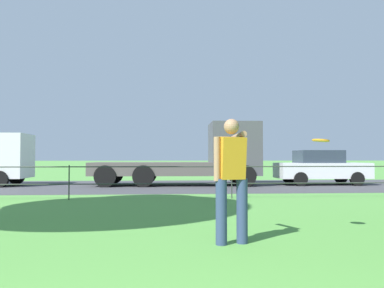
{
  "coord_description": "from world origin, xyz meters",
  "views": [
    {
      "loc": [
        0.36,
        -0.77,
        1.22
      ],
      "look_at": [
        0.98,
        7.96,
        1.52
      ],
      "focal_mm": 37.43,
      "sensor_mm": 36.0,
      "label": 1
    }
  ],
  "objects": [
    {
      "name": "person_thrower",
      "position": [
        1.32,
        4.88,
        0.96
      ],
      "size": [
        0.5,
        0.84,
        1.77
      ],
      "color": "navy",
      "rests_on": "ground"
    },
    {
      "name": "street_strip",
      "position": [
        0.0,
        16.5,
        0.0
      ],
      "size": [
        80.0,
        7.87,
        0.01
      ],
      "primitive_type": "cube",
      "color": "#424247",
      "rests_on": "ground"
    },
    {
      "name": "car_white_right",
      "position": [
        7.39,
        16.74,
        0.78
      ],
      "size": [
        4.02,
        1.85,
        1.54
      ],
      "color": "silver",
      "rests_on": "ground"
    },
    {
      "name": "frisbee",
      "position": [
        2.89,
        5.51,
        1.5
      ],
      "size": [
        0.34,
        0.34,
        0.05
      ],
      "color": "orange"
    },
    {
      "name": "park_fence",
      "position": [
        0.0,
        11.05,
        0.67
      ],
      "size": [
        33.33,
        0.04,
        1.0
      ],
      "color": "#333833",
      "rests_on": "ground"
    },
    {
      "name": "flatbed_truck_far_left",
      "position": [
        1.98,
        16.82,
        1.22
      ],
      "size": [
        7.36,
        2.6,
        2.75
      ],
      "color": "#4C4C51",
      "rests_on": "ground"
    }
  ]
}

